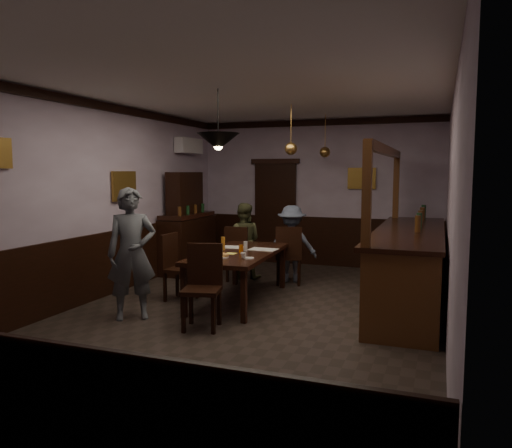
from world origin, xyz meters
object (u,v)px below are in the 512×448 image
at_px(dining_table, 239,256).
at_px(chair_side, 176,264).
at_px(sideboard, 187,232).
at_px(chair_far_left, 238,251).
at_px(coffee_cup, 243,255).
at_px(pendant_brass_far, 325,152).
at_px(chair_far_right, 289,253).
at_px(bar_counter, 409,264).
at_px(person_seated_left, 243,241).
at_px(pendant_iron, 218,142).
at_px(person_standing, 132,254).
at_px(chair_near, 203,282).
at_px(pendant_brass_mid, 291,149).
at_px(person_seated_right, 292,244).
at_px(soda_can, 241,249).

distance_m(dining_table, chair_side, 0.96).
distance_m(dining_table, sideboard, 2.53).
relative_size(chair_far_left, coffee_cup, 12.28).
distance_m(sideboard, pendant_brass_far, 3.05).
relative_size(chair_far_right, bar_counter, 0.25).
height_order(person_seated_left, sideboard, sideboard).
distance_m(chair_far_right, pendant_iron, 2.76).
distance_m(person_standing, sideboard, 3.18).
bearing_deg(person_seated_left, chair_far_right, 154.97).
bearing_deg(dining_table, chair_far_right, 73.12).
relative_size(person_standing, coffee_cup, 21.64).
height_order(dining_table, chair_far_left, chair_far_left).
bearing_deg(chair_far_right, chair_near, 68.22).
bearing_deg(dining_table, bar_counter, 17.82).
relative_size(chair_side, sideboard, 0.52).
xyz_separation_m(person_standing, person_seated_left, (0.44, 2.83, -0.18)).
height_order(bar_counter, pendant_iron, pendant_iron).
height_order(person_standing, pendant_brass_far, pendant_brass_far).
height_order(person_standing, person_seated_left, person_standing).
height_order(person_seated_left, coffee_cup, person_seated_left).
distance_m(chair_far_left, chair_near, 2.62).
bearing_deg(chair_side, chair_far_left, -13.29).
relative_size(pendant_iron, pendant_brass_mid, 0.97).
bearing_deg(chair_near, person_standing, 166.16).
bearing_deg(chair_far_left, pendant_brass_mid, 162.69).
height_order(person_seated_left, person_seated_right, person_seated_left).
relative_size(chair_near, person_seated_right, 0.77).
xyz_separation_m(chair_near, pendant_brass_mid, (0.44, 2.31, 1.73)).
bearing_deg(chair_side, chair_far_right, -38.76).
height_order(dining_table, chair_side, chair_side).
height_order(chair_side, bar_counter, bar_counter).
height_order(dining_table, pendant_iron, pendant_iron).
relative_size(chair_far_left, person_seated_left, 0.72).
bearing_deg(person_standing, sideboard, 68.65).
distance_m(chair_far_right, person_seated_left, 0.97).
bearing_deg(dining_table, chair_near, -87.35).
xyz_separation_m(chair_far_left, chair_near, (0.58, -2.56, 0.03)).
distance_m(chair_near, person_seated_left, 2.90).
bearing_deg(bar_counter, person_seated_right, 158.45).
distance_m(dining_table, chair_far_left, 1.35).
bearing_deg(person_standing, coffee_cup, -6.20).
relative_size(chair_far_right, soda_can, 8.44).
distance_m(soda_can, pendant_iron, 1.67).
bearing_deg(soda_can, person_seated_left, 110.83).
height_order(chair_near, pendant_brass_mid, pendant_brass_mid).
distance_m(person_standing, person_seated_left, 2.87).
xyz_separation_m(chair_near, soda_can, (0.01, 1.22, 0.24)).
height_order(chair_far_right, soda_can, chair_far_right).
xyz_separation_m(chair_far_left, sideboard, (-1.29, 0.52, 0.23)).
bearing_deg(pendant_iron, person_standing, -153.49).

